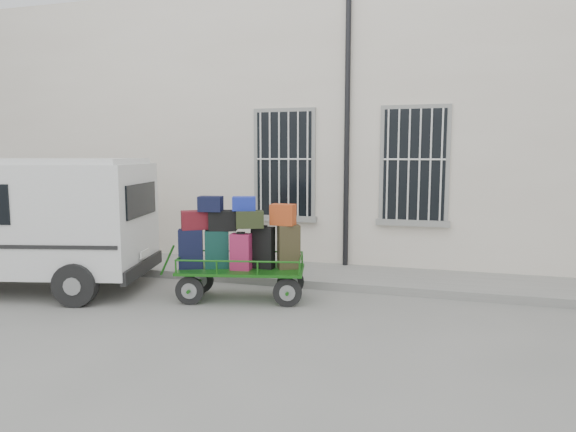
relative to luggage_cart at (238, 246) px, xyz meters
The scene contains 5 objects.
ground 1.08m from the luggage_cart, 40.02° to the right, with size 80.00×80.00×0.00m, color slate.
building 5.56m from the luggage_cart, 85.17° to the left, with size 24.00×5.15×6.00m.
sidewalk 2.07m from the luggage_cart, 76.74° to the left, with size 24.00×1.70×0.15m, color gray.
luggage_cart is the anchor object (origin of this frame).
van 4.16m from the luggage_cart, behind, with size 5.05×3.00×2.39m.
Camera 1 is at (2.75, -7.57, 2.45)m, focal length 32.00 mm.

